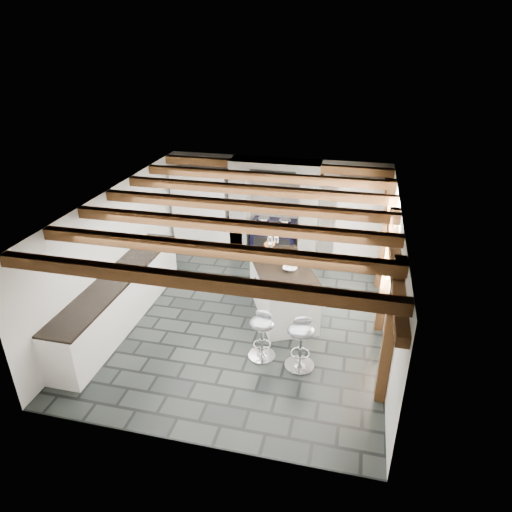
% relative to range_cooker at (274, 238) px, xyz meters
% --- Properties ---
extents(ground, '(6.00, 6.00, 0.00)m').
position_rel_range_cooker_xyz_m(ground, '(0.00, -2.68, -0.47)').
color(ground, black).
rests_on(ground, ground).
extents(room_shell, '(6.00, 6.03, 6.00)m').
position_rel_range_cooker_xyz_m(room_shell, '(-0.61, -1.26, 0.60)').
color(room_shell, silver).
rests_on(room_shell, ground).
extents(range_cooker, '(1.00, 0.63, 0.99)m').
position_rel_range_cooker_xyz_m(range_cooker, '(0.00, 0.00, 0.00)').
color(range_cooker, black).
rests_on(range_cooker, ground).
extents(kitchen_island, '(1.68, 2.13, 1.25)m').
position_rel_range_cooker_xyz_m(kitchen_island, '(0.62, -2.31, 0.01)').
color(kitchen_island, white).
rests_on(kitchen_island, ground).
extents(bar_stool_near, '(0.55, 0.55, 0.89)m').
position_rel_range_cooker_xyz_m(bar_stool_near, '(1.18, -3.83, 0.08)').
color(bar_stool_near, silver).
rests_on(bar_stool_near, ground).
extents(bar_stool_far, '(0.49, 0.49, 0.83)m').
position_rel_range_cooker_xyz_m(bar_stool_far, '(0.54, -3.72, 0.05)').
color(bar_stool_far, silver).
rests_on(bar_stool_far, ground).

